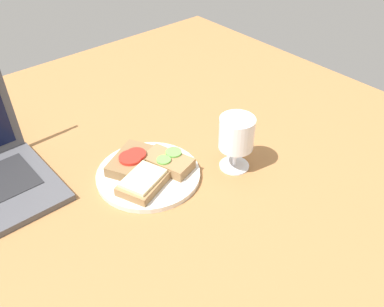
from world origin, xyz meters
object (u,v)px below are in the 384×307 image
(sandwich_with_tomato, at_px, (131,160))
(sandwich_with_cheese, at_px, (145,183))
(plate, at_px, (148,175))
(sandwich_with_cucumber, at_px, (168,162))
(wine_glass, at_px, (236,136))

(sandwich_with_tomato, height_order, sandwich_with_cheese, sandwich_with_tomato)
(plate, bearing_deg, sandwich_with_cheese, -134.45)
(sandwich_with_tomato, distance_m, sandwich_with_cheese, 0.08)
(sandwich_with_cucumber, relative_size, wine_glass, 0.94)
(sandwich_with_cheese, distance_m, sandwich_with_cucumber, 0.08)
(sandwich_with_cheese, bearing_deg, sandwich_with_tomato, 75.20)
(sandwich_with_cucumber, height_order, wine_glass, wine_glass)
(sandwich_with_tomato, xyz_separation_m, wine_glass, (0.18, -0.14, 0.06))
(plate, relative_size, sandwich_with_tomato, 1.70)
(plate, height_order, sandwich_with_tomato, sandwich_with_tomato)
(sandwich_with_cucumber, bearing_deg, sandwich_with_cheese, -164.45)
(sandwich_with_tomato, distance_m, sandwich_with_cucumber, 0.08)
(wine_glass, bearing_deg, plate, 150.06)
(wine_glass, bearing_deg, sandwich_with_cucumber, 145.04)
(plate, xyz_separation_m, wine_glass, (0.17, -0.10, 0.08))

